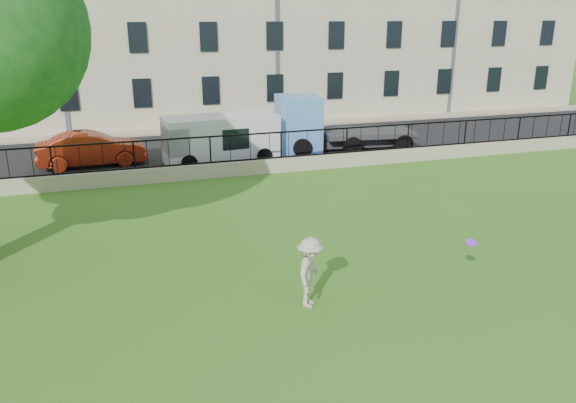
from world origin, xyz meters
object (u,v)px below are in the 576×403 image
object	(u,v)px
frisbee	(471,242)
white_van	(221,139)
man	(310,272)
red_sedan	(92,149)
blue_truck	(343,123)

from	to	relation	value
frisbee	white_van	size ratio (longest dim) A/B	0.05
man	white_van	world-z (taller)	white_van
frisbee	red_sedan	world-z (taller)	red_sedan
blue_truck	frisbee	bearing A→B (deg)	-93.87
frisbee	blue_truck	bearing A→B (deg)	78.42
man	blue_truck	size ratio (longest dim) A/B	0.26
white_van	frisbee	bearing A→B (deg)	-82.54
red_sedan	blue_truck	world-z (taller)	blue_truck
red_sedan	white_van	distance (m)	5.67
red_sedan	blue_truck	distance (m)	11.73
red_sedan	white_van	bearing A→B (deg)	-103.42
frisbee	blue_truck	xyz separation A→B (m)	(3.04, 14.82, 0.01)
red_sedan	blue_truck	bearing A→B (deg)	-95.84
frisbee	blue_truck	distance (m)	15.13
red_sedan	frisbee	bearing A→B (deg)	-153.80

